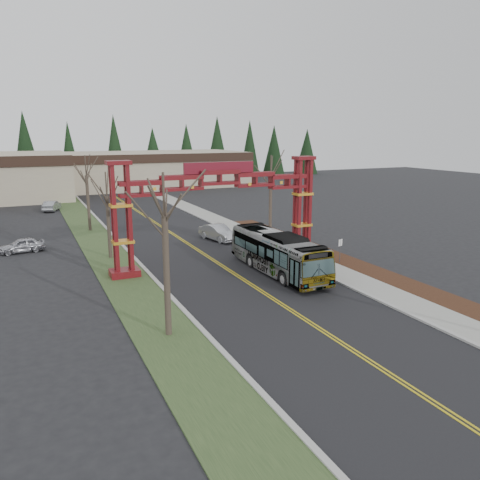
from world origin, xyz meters
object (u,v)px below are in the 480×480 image
silver_sedan (218,233)px  bare_tree_median_near (165,218)px  retail_building_east (150,169)px  street_sign (340,246)px  parked_car_near_a (22,245)px  bare_tree_median_far (86,176)px  barrel_south (318,252)px  transit_bus (278,253)px  parked_car_far_a (52,206)px  gateway_arch (220,194)px  bare_tree_right_far (271,177)px  barrel_mid (297,241)px  bare_tree_median_mid (107,197)px  barrel_north (303,242)px

silver_sedan → bare_tree_median_near: size_ratio=0.55×
retail_building_east → street_sign: size_ratio=17.90×
parked_car_near_a → bare_tree_median_far: bearing=130.0°
bare_tree_median_near → barrel_south: bearing=31.4°
transit_bus → parked_car_near_a: transit_bus is taller
parked_car_far_a → gateway_arch: bearing=125.5°
parked_car_far_a → bare_tree_median_near: bearing=112.1°
retail_building_east → bare_tree_right_far: bearing=-90.0°
parked_car_near_a → barrel_mid: 26.07m
street_sign → barrel_south: bearing=105.4°
bare_tree_median_mid → barrel_south: bearing=-24.8°
parked_car_far_a → barrel_north: 39.50m
parked_car_near_a → barrel_north: size_ratio=4.41×
silver_sedan → barrel_south: bearing=-76.1°
bare_tree_median_mid → bare_tree_right_far: size_ratio=0.89×
barrel_north → silver_sedan: bearing=136.3°
bare_tree_median_near → bare_tree_median_far: bare_tree_median_near is taller
bare_tree_median_far → bare_tree_median_mid: bearing=-90.0°
bare_tree_median_far → retail_building_east: bearing=67.1°
bare_tree_median_mid → street_sign: size_ratio=3.60×
barrel_south → gateway_arch: bearing=169.6°
parked_car_far_a → street_sign: (20.38, -40.00, 0.79)m
silver_sedan → bare_tree_median_near: 24.13m
silver_sedan → barrel_south: size_ratio=4.57×
bare_tree_median_near → bare_tree_median_mid: bearing=90.0°
gateway_arch → silver_sedan: bearing=68.6°
bare_tree_right_far → parked_car_near_a: bearing=175.1°
barrel_south → barrel_north: bearing=75.2°
parked_car_far_a → barrel_north: (20.82, -33.57, -0.28)m
silver_sedan → barrel_north: size_ratio=5.46×
parked_car_near_a → bare_tree_median_far: 11.75m
bare_tree_median_mid → retail_building_east: bearing=72.1°
parked_car_far_a → barrel_south: (19.74, -37.67, -0.20)m
gateway_arch → bare_tree_median_far: gateway_arch is taller
bare_tree_right_far → barrel_north: (-0.18, -7.07, -5.76)m
parked_car_far_a → barrel_north: parked_car_far_a is taller
barrel_south → street_sign: bearing=-74.6°
parked_car_far_a → bare_tree_median_near: bare_tree_median_near is taller
barrel_south → barrel_north: size_ratio=1.20×
barrel_mid → barrel_north: size_ratio=1.09×
bare_tree_right_far → bare_tree_median_near: bearing=-130.1°
gateway_arch → barrel_north: gateway_arch is taller
barrel_mid → barrel_north: 0.59m
transit_bus → street_sign: size_ratio=5.48×
silver_sedan → street_sign: 13.96m
street_sign → transit_bus: bearing=-179.3°
bare_tree_median_mid → gateway_arch: bearing=-37.5°
retail_building_east → bare_tree_median_near: size_ratio=4.25×
silver_sedan → bare_tree_median_mid: bearing=178.9°
street_sign → barrel_south: size_ratio=1.98×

